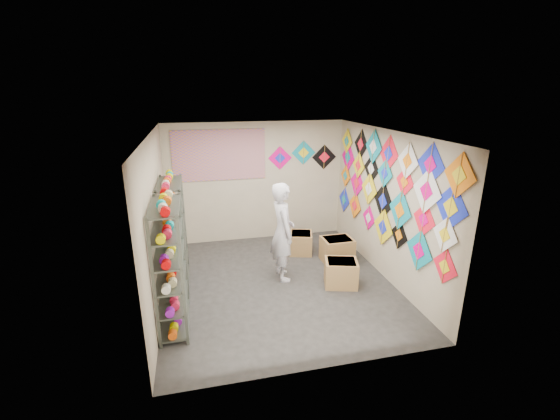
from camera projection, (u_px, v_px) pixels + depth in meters
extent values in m
plane|color=#2A2725|center=(278.00, 283.00, 6.81)|extent=(4.50, 4.50, 0.00)
plane|color=tan|center=(256.00, 182.00, 8.48)|extent=(4.00, 0.00, 4.00)
plane|color=tan|center=(322.00, 273.00, 4.31)|extent=(4.00, 0.00, 4.00)
plane|color=tan|center=(156.00, 222.00, 5.96)|extent=(0.00, 4.50, 4.50)
plane|color=tan|center=(385.00, 205.00, 6.83)|extent=(0.00, 4.50, 4.50)
plane|color=slate|center=(278.00, 133.00, 5.98)|extent=(4.50, 4.50, 0.00)
cube|color=#4C5147|center=(170.00, 267.00, 5.35)|extent=(0.40, 1.10, 1.90)
cube|color=#4C5147|center=(174.00, 234.00, 6.55)|extent=(0.40, 1.10, 1.90)
cylinder|color=#EA1C44|center=(168.00, 276.00, 4.87)|extent=(0.12, 0.10, 0.12)
cylinder|color=#EE560C|center=(169.00, 270.00, 5.05)|extent=(0.12, 0.10, 0.12)
cylinder|color=#E0D001|center=(169.00, 264.00, 5.23)|extent=(0.12, 0.10, 0.12)
cylinder|color=silver|center=(170.00, 258.00, 5.41)|extent=(0.12, 0.10, 0.12)
cylinder|color=#D40103|center=(171.00, 252.00, 5.59)|extent=(0.12, 0.10, 0.12)
cylinder|color=purple|center=(171.00, 247.00, 5.76)|extent=(0.12, 0.10, 0.12)
cylinder|color=#CDBF82|center=(172.00, 239.00, 6.08)|extent=(0.12, 0.10, 0.12)
cylinder|color=#0BA4A5|center=(173.00, 235.00, 6.26)|extent=(0.12, 0.10, 0.12)
cylinder|color=#EA1C44|center=(173.00, 231.00, 6.43)|extent=(0.12, 0.10, 0.12)
cylinder|color=#EE560C|center=(173.00, 227.00, 6.61)|extent=(0.12, 0.10, 0.12)
cylinder|color=#E0D001|center=(174.00, 223.00, 6.79)|extent=(0.12, 0.10, 0.12)
cylinder|color=silver|center=(174.00, 220.00, 6.97)|extent=(0.12, 0.10, 0.12)
cube|color=red|center=(445.00, 267.00, 5.25)|extent=(0.01, 0.53, 0.53)
cube|color=#0E8698|center=(419.00, 251.00, 5.81)|extent=(0.02, 0.68, 0.68)
cube|color=black|center=(399.00, 235.00, 6.39)|extent=(0.03, 0.52, 0.52)
cube|color=yellow|center=(383.00, 227.00, 6.90)|extent=(0.02, 0.69, 0.69)
cube|color=#E00178|center=(369.00, 218.00, 7.49)|extent=(0.01, 0.52, 0.52)
cube|color=orange|center=(355.00, 206.00, 8.06)|extent=(0.03, 0.58, 0.58)
cube|color=#192ACC|center=(344.00, 200.00, 8.67)|extent=(0.03, 0.59, 0.59)
cube|color=white|center=(445.00, 235.00, 5.17)|extent=(0.03, 0.53, 0.53)
cube|color=red|center=(424.00, 219.00, 5.66)|extent=(0.03, 0.56, 0.56)
cube|color=#0E8698|center=(400.00, 210.00, 6.28)|extent=(0.02, 0.69, 0.69)
cube|color=black|center=(383.00, 201.00, 6.86)|extent=(0.01, 0.71, 0.71)
cube|color=yellow|center=(369.00, 189.00, 7.34)|extent=(0.02, 0.64, 0.64)
cube|color=#E00178|center=(357.00, 183.00, 7.92)|extent=(0.04, 0.64, 0.64)
cube|color=orange|center=(345.00, 176.00, 8.44)|extent=(0.02, 0.51, 0.51)
cube|color=#192ACC|center=(451.00, 207.00, 5.03)|extent=(0.02, 0.68, 0.68)
cube|color=white|center=(427.00, 191.00, 5.51)|extent=(0.03, 0.70, 0.70)
cube|color=red|center=(405.00, 182.00, 6.10)|extent=(0.02, 0.53, 0.53)
cube|color=#0E8698|center=(385.00, 173.00, 6.69)|extent=(0.03, 0.53, 0.53)
cube|color=black|center=(371.00, 169.00, 7.22)|extent=(0.01, 0.61, 0.61)
cube|color=yellow|center=(358.00, 165.00, 7.74)|extent=(0.01, 0.55, 0.55)
cube|color=#E00178|center=(348.00, 157.00, 8.28)|extent=(0.02, 0.67, 0.67)
cube|color=orange|center=(460.00, 175.00, 4.80)|extent=(0.02, 0.62, 0.62)
cube|color=#192ACC|center=(431.00, 165.00, 5.40)|extent=(0.03, 0.66, 0.66)
cube|color=white|center=(408.00, 161.00, 5.94)|extent=(0.03, 0.60, 0.60)
cube|color=red|center=(389.00, 154.00, 6.54)|extent=(0.03, 0.66, 0.66)
cube|color=#0E8698|center=(374.00, 147.00, 7.03)|extent=(0.01, 0.66, 0.66)
cube|color=black|center=(361.00, 144.00, 7.59)|extent=(0.02, 0.62, 0.62)
cube|color=yellow|center=(347.00, 141.00, 8.23)|extent=(0.02, 0.55, 0.55)
cube|color=#E00178|center=(280.00, 158.00, 8.42)|extent=(0.54, 0.02, 0.54)
cube|color=#0E8698|center=(303.00, 153.00, 8.51)|extent=(0.56, 0.02, 0.56)
cube|color=black|center=(324.00, 157.00, 8.65)|extent=(0.58, 0.02, 0.58)
cube|color=#7C4BA3|center=(219.00, 155.00, 8.09)|extent=(2.00, 0.01, 1.10)
imported|color=beige|center=(283.00, 232.00, 6.76)|extent=(0.71, 0.50, 1.82)
cube|color=#A07345|center=(341.00, 273.00, 6.69)|extent=(0.67, 0.61, 0.47)
cube|color=#A07345|center=(337.00, 250.00, 7.62)|extent=(0.61, 0.50, 0.49)
cube|color=#A07345|center=(301.00, 243.00, 8.02)|extent=(0.59, 0.62, 0.45)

